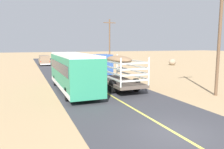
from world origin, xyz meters
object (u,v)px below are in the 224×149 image
(bus, at_px, (73,71))
(power_pole_near, at_px, (219,37))
(boulder_near_shoulder, at_px, (172,62))
(power_pole_mid, at_px, (110,42))
(car_far, at_px, (44,60))
(livestock_truck, at_px, (106,66))

(bus, xyz_separation_m, power_pole_near, (10.14, -5.80, 2.79))
(bus, distance_m, boulder_near_shoulder, 28.94)
(power_pole_near, bearing_deg, power_pole_mid, 90.00)
(power_pole_near, distance_m, boulder_near_shoulder, 26.70)
(power_pole_near, bearing_deg, boulder_near_shoulder, 60.04)
(bus, distance_m, car_far, 26.37)
(car_far, height_order, power_pole_near, power_pole_near)
(power_pole_mid, bearing_deg, boulder_near_shoulder, -1.84)
(power_pole_mid, distance_m, boulder_near_shoulder, 13.75)
(bus, bearing_deg, livestock_truck, 32.07)
(livestock_truck, height_order, boulder_near_shoulder, livestock_truck)
(livestock_truck, relative_size, power_pole_mid, 1.16)
(boulder_near_shoulder, bearing_deg, bus, -143.78)
(livestock_truck, distance_m, boulder_near_shoulder, 24.35)
(car_far, distance_m, boulder_near_shoulder, 25.36)
(power_pole_near, height_order, power_pole_mid, power_pole_near)
(bus, xyz_separation_m, car_far, (-0.27, 26.36, -0.66))
(livestock_truck, relative_size, car_far, 2.10)
(boulder_near_shoulder, bearing_deg, livestock_truck, -142.99)
(bus, distance_m, power_pole_near, 12.01)
(car_far, height_order, power_pole_mid, power_pole_mid)
(livestock_truck, distance_m, bus, 4.62)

